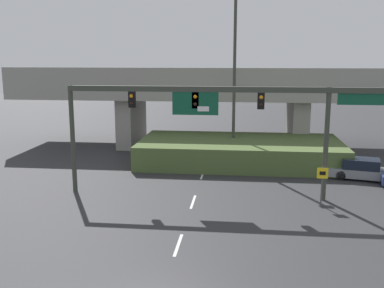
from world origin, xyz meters
The scene contains 7 objects.
lane_markings centered at (0.00, 13.76, 0.00)m, with size 0.14×32.57×0.01m.
signal_gantry centered at (1.11, 11.96, 5.37)m, with size 18.35×0.44×6.54m.
speed_limit_sign centered at (7.19, 10.88, 1.47)m, with size 0.60×0.11×2.24m.
highway_light_pole_near centered at (2.03, 21.80, 7.08)m, with size 0.70×0.36×13.42m.
overpass_bridge centered at (0.00, 27.26, 5.08)m, with size 36.11×8.02×7.30m.
grass_embankment centered at (2.59, 20.72, 0.90)m, with size 15.52×7.78×1.81m.
parked_sedan_near_right centered at (10.93, 16.92, 0.65)m, with size 4.83×2.80×1.41m.
Camera 1 is at (2.71, -13.80, 8.26)m, focal length 42.00 mm.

